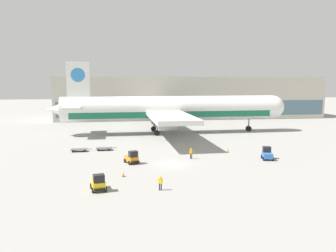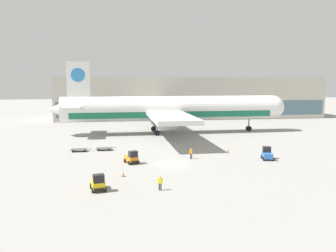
{
  "view_description": "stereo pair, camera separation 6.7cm",
  "coord_description": "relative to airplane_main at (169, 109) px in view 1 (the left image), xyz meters",
  "views": [
    {
      "loc": [
        -7.09,
        -47.83,
        12.33
      ],
      "look_at": [
        1.41,
        13.65,
        4.0
      ],
      "focal_mm": 35.0,
      "sensor_mm": 36.0,
      "label": 1
    },
    {
      "loc": [
        -7.02,
        -47.84,
        12.33
      ],
      "look_at": [
        1.41,
        13.65,
        4.0
      ],
      "focal_mm": 35.0,
      "sensor_mm": 36.0,
      "label": 2
    }
  ],
  "objects": [
    {
      "name": "traffic_cone_far",
      "position": [
        -11.11,
        -35.95,
        -5.49
      ],
      "size": [
        0.4,
        0.4,
        0.71
      ],
      "color": "black",
      "rests_on": "ground_plane"
    },
    {
      "name": "airplane_main",
      "position": [
        0.0,
        0.0,
        0.0
      ],
      "size": [
        58.08,
        48.17,
        17.0
      ],
      "rotation": [
        0.0,
        0.0,
        0.02
      ],
      "color": "white",
      "rests_on": "ground_plane"
    },
    {
      "name": "terminal_building",
      "position": [
        12.59,
        34.5,
        1.15
      ],
      "size": [
        90.0,
        18.2,
        14.0
      ],
      "color": "#BCB7A8",
      "rests_on": "ground_plane"
    },
    {
      "name": "baggage_tug_foreground",
      "position": [
        11.87,
        -29.32,
        -4.96
      ],
      "size": [
        2.11,
        2.7,
        2.0
      ],
      "rotation": [
        0.0,
        0.0,
        1.33
      ],
      "color": "#2D66B7",
      "rests_on": "ground_plane"
    },
    {
      "name": "baggage_tug_mid",
      "position": [
        -13.94,
        -41.14,
        -4.96
      ],
      "size": [
        2.06,
        2.68,
        2.0
      ],
      "rotation": [
        0.0,
        0.0,
        -1.37
      ],
      "color": "yellow",
      "rests_on": "ground_plane"
    },
    {
      "name": "ground_plane",
      "position": [
        -3.9,
        -30.31,
        -5.84
      ],
      "size": [
        400.0,
        400.0,
        0.0
      ],
      "primitive_type": "plane",
      "color": "gray"
    },
    {
      "name": "ground_crew_far",
      "position": [
        -6.9,
        -42.09,
        -4.83
      ],
      "size": [
        0.55,
        0.31,
        1.72
      ],
      "rotation": [
        0.0,
        0.0,
        5.99
      ],
      "color": "black",
      "rests_on": "ground_plane"
    },
    {
      "name": "baggage_dolly_lead",
      "position": [
        -18.91,
        -19.08,
        -5.45
      ],
      "size": [
        3.71,
        1.53,
        0.48
      ],
      "rotation": [
        0.0,
        0.0,
        0.01
      ],
      "color": "#56565B",
      "rests_on": "ground_plane"
    },
    {
      "name": "baggage_dolly_second",
      "position": [
        -14.54,
        -18.57,
        -5.45
      ],
      "size": [
        3.71,
        1.53,
        0.48
      ],
      "rotation": [
        0.0,
        0.0,
        0.01
      ],
      "color": "#56565B",
      "rests_on": "ground_plane"
    },
    {
      "name": "ground_crew_near",
      "position": [
        -0.21,
        -27.39,
        -4.77
      ],
      "size": [
        0.51,
        0.37,
        1.8
      ],
      "rotation": [
        0.0,
        0.0,
        5.76
      ],
      "color": "black",
      "rests_on": "ground_plane"
    },
    {
      "name": "traffic_cone_near",
      "position": [
        7.28,
        -23.3,
        -5.46
      ],
      "size": [
        0.4,
        0.4,
        0.78
      ],
      "color": "black",
      "rests_on": "ground_plane"
    },
    {
      "name": "baggage_tug_far",
      "position": [
        -9.77,
        -28.98,
        -4.96
      ],
      "size": [
        2.38,
        2.79,
        2.0
      ],
      "rotation": [
        0.0,
        0.0,
        -1.16
      ],
      "color": "orange",
      "rests_on": "ground_plane"
    }
  ]
}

